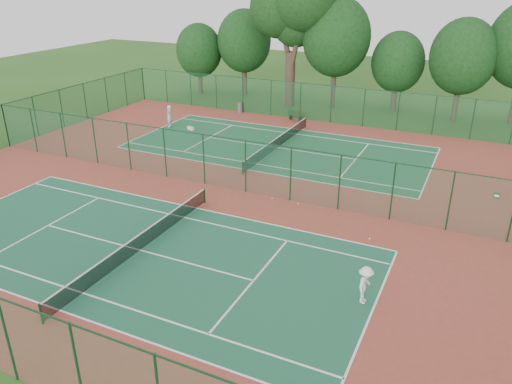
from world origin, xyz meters
TOP-DOWN VIEW (x-y plane):
  - ground at (0.00, 0.00)m, footprint 120.00×120.00m
  - red_pad at (0.00, 0.00)m, footprint 40.00×36.00m
  - court_near at (0.00, -9.00)m, footprint 23.77×10.97m
  - court_far at (0.00, 9.00)m, footprint 23.77×10.97m
  - fence_north at (0.00, 18.00)m, footprint 40.00×0.09m
  - fence_west at (-20.00, 0.00)m, footprint 0.09×36.00m
  - fence_divider at (0.00, 0.00)m, footprint 40.00×0.09m
  - tennis_net_near at (0.00, -9.00)m, footprint 0.10×12.90m
  - tennis_net_far at (0.00, 9.00)m, footprint 0.10×12.90m
  - player_near at (11.38, -8.43)m, footprint 0.69×1.15m
  - player_far at (-11.38, 10.30)m, footprint 0.67×0.83m
  - trash_bin at (-7.84, 17.60)m, footprint 0.66×0.66m
  - bench at (-1.69, 17.05)m, footprint 1.62×1.05m
  - kit_bag at (-9.10, 10.25)m, footprint 0.77×0.52m
  - stray_ball_a at (5.28, -0.34)m, footprint 0.07×0.07m
  - stray_ball_b at (3.55, -0.31)m, footprint 0.08×0.08m
  - stray_ball_c at (-0.86, -0.97)m, footprint 0.07×0.07m
  - big_tree at (-4.26, 22.52)m, footprint 9.01×6.60m
  - evergreen_row at (0.50, 24.25)m, footprint 39.00×5.00m

SIDE VIEW (x-z plane):
  - ground at x=0.00m, z-range 0.00..0.00m
  - evergreen_row at x=0.50m, z-range -6.00..6.00m
  - red_pad at x=0.00m, z-range 0.00..0.01m
  - court_near at x=0.00m, z-range 0.01..0.02m
  - court_far at x=0.00m, z-range 0.01..0.02m
  - stray_ball_c at x=-0.86m, z-range 0.01..0.08m
  - stray_ball_a at x=5.28m, z-range 0.01..0.08m
  - stray_ball_b at x=3.55m, z-range 0.01..0.09m
  - kit_bag at x=-9.10m, z-range 0.01..0.28m
  - bench at x=-1.69m, z-range 0.03..1.00m
  - trash_bin at x=-7.84m, z-range 0.01..1.03m
  - tennis_net_near at x=0.00m, z-range 0.06..1.03m
  - tennis_net_far at x=0.00m, z-range 0.06..1.03m
  - player_near at x=11.38m, z-range 0.02..1.76m
  - player_far at x=-11.38m, z-range 0.02..2.00m
  - fence_west at x=-20.00m, z-range 0.01..3.51m
  - fence_north at x=0.00m, z-range 0.01..3.51m
  - fence_divider at x=0.00m, z-range 0.01..3.51m
  - big_tree at x=-4.26m, z-range 2.88..16.72m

